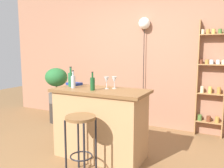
% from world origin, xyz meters
% --- Properties ---
extents(ground, '(12.00, 12.00, 0.00)m').
position_xyz_m(ground, '(0.00, 0.00, 0.00)').
color(ground, brown).
extents(back_wall, '(6.40, 0.10, 2.80)m').
position_xyz_m(back_wall, '(0.00, 1.95, 1.40)').
color(back_wall, '#9E6B51').
rests_on(back_wall, ground).
extents(kitchen_counter, '(1.30, 0.61, 0.95)m').
position_xyz_m(kitchen_counter, '(0.00, 0.30, 0.48)').
color(kitchen_counter, tan).
rests_on(kitchen_counter, ground).
extents(bar_stool, '(0.35, 0.35, 0.72)m').
position_xyz_m(bar_stool, '(0.04, -0.24, 0.54)').
color(bar_stool, black).
rests_on(bar_stool, ground).
extents(spice_shelf, '(0.45, 0.12, 1.97)m').
position_xyz_m(spice_shelf, '(1.26, 1.82, 1.00)').
color(spice_shelf, '#9E7042').
rests_on(spice_shelf, ground).
extents(plant_stool, '(0.32, 0.32, 0.41)m').
position_xyz_m(plant_stool, '(-1.58, 1.29, 0.20)').
color(plant_stool, '#2D2823').
rests_on(plant_stool, ground).
extents(potted_plant, '(0.46, 0.41, 0.70)m').
position_xyz_m(potted_plant, '(-1.58, 1.29, 0.83)').
color(potted_plant, '#514C47').
rests_on(potted_plant, plant_stool).
extents(bottle_soda_blue, '(0.06, 0.06, 0.25)m').
position_xyz_m(bottle_soda_blue, '(-0.39, 0.23, 1.04)').
color(bottle_soda_blue, '#B2B2B7').
rests_on(bottle_soda_blue, kitchen_counter).
extents(bottle_olive_oil, '(0.08, 0.08, 0.29)m').
position_xyz_m(bottle_olive_oil, '(-0.50, 0.33, 1.06)').
color(bottle_olive_oil, '#236638').
rests_on(bottle_olive_oil, kitchen_counter).
extents(bottle_vinegar, '(0.06, 0.06, 0.25)m').
position_xyz_m(bottle_vinegar, '(-0.06, 0.19, 1.04)').
color(bottle_vinegar, '#194C23').
rests_on(bottle_vinegar, kitchen_counter).
extents(wine_glass_left, '(0.07, 0.07, 0.16)m').
position_xyz_m(wine_glass_left, '(0.05, 0.38, 1.07)').
color(wine_glass_left, silver).
rests_on(wine_glass_left, kitchen_counter).
extents(wine_glass_center, '(0.07, 0.07, 0.16)m').
position_xyz_m(wine_glass_center, '(0.13, 0.46, 1.07)').
color(wine_glass_center, silver).
rests_on(wine_glass_center, kitchen_counter).
extents(cookbook, '(0.23, 0.18, 0.03)m').
position_xyz_m(cookbook, '(-0.55, 0.48, 0.97)').
color(cookbook, navy).
rests_on(cookbook, kitchen_counter).
extents(pendant_globe_light, '(0.21, 0.21, 2.06)m').
position_xyz_m(pendant_globe_light, '(0.07, 1.84, 1.93)').
color(pendant_globe_light, black).
rests_on(pendant_globe_light, ground).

